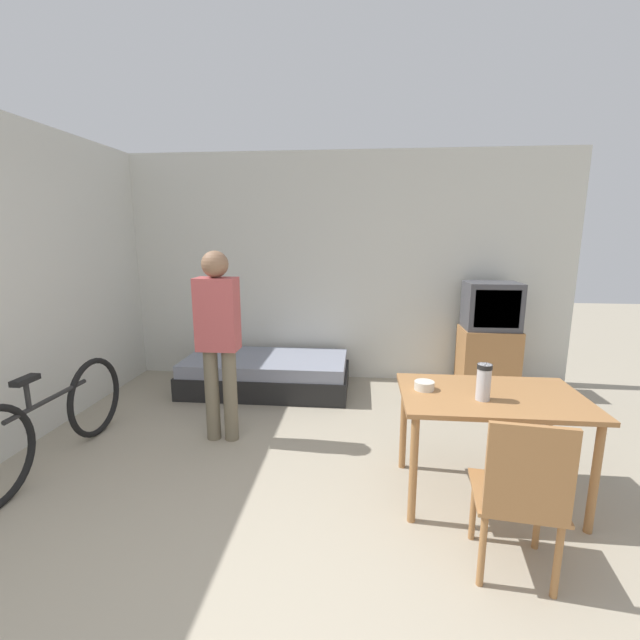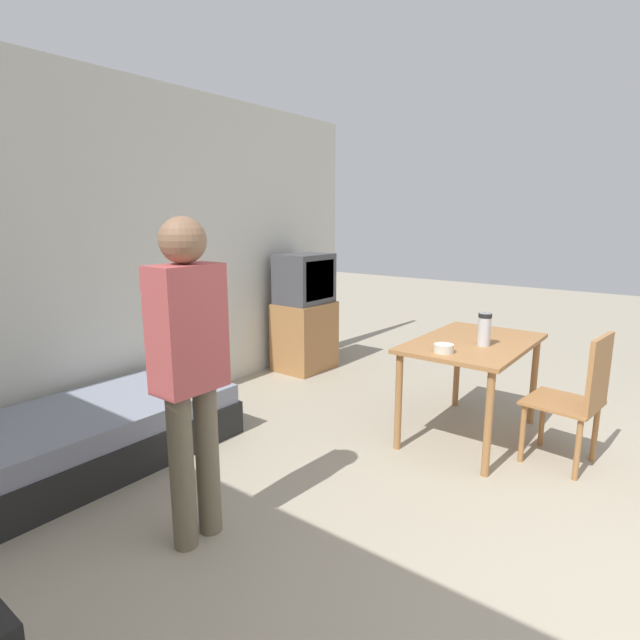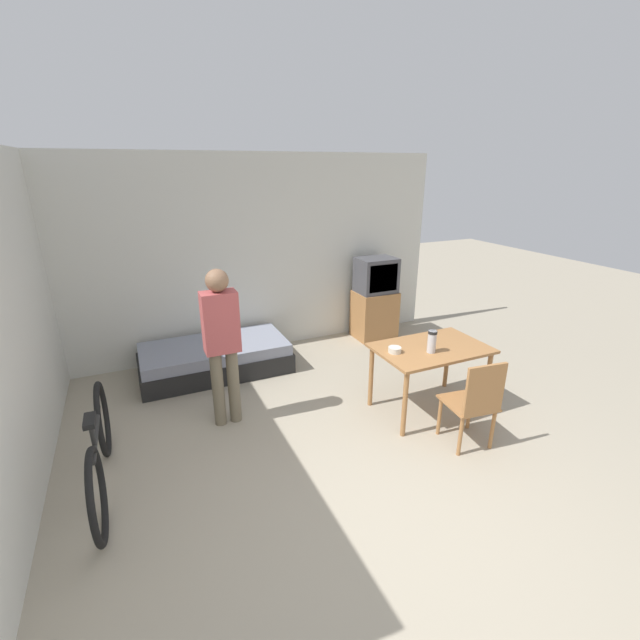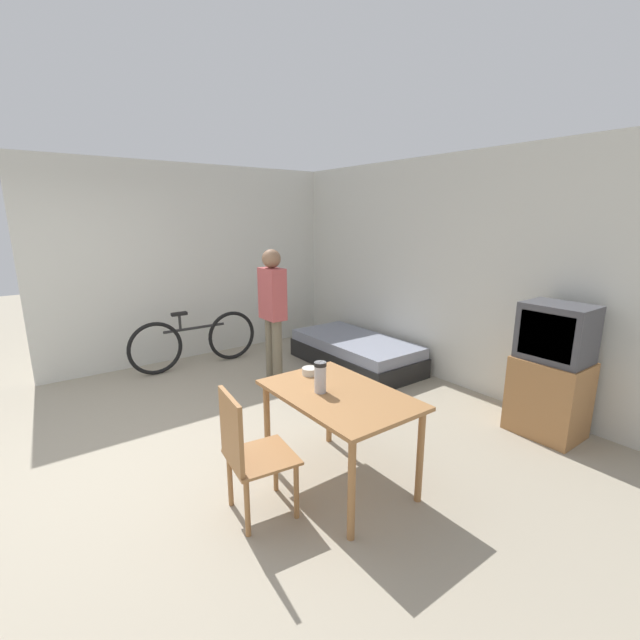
{
  "view_description": "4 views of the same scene",
  "coord_description": "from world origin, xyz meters",
  "px_view_note": "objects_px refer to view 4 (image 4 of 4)",
  "views": [
    {
      "loc": [
        0.42,
        -1.48,
        1.77
      ],
      "look_at": [
        0.08,
        2.06,
        1.04
      ],
      "focal_mm": 24.0,
      "sensor_mm": 36.0,
      "label": 1
    },
    {
      "loc": [
        -2.21,
        0.0,
        1.63
      ],
      "look_at": [
        0.53,
        2.09,
        0.91
      ],
      "focal_mm": 28.0,
      "sensor_mm": 36.0,
      "label": 2
    },
    {
      "loc": [
        -1.48,
        -2.01,
        2.53
      ],
      "look_at": [
        0.27,
        1.84,
        1.0
      ],
      "focal_mm": 24.0,
      "sensor_mm": 36.0,
      "label": 3
    },
    {
      "loc": [
        3.56,
        -0.6,
        2.0
      ],
      "look_at": [
        0.18,
        1.9,
        0.98
      ],
      "focal_mm": 24.0,
      "sensor_mm": 36.0,
      "label": 4
    }
  ],
  "objects_px": {
    "wooden_chair": "(247,450)",
    "dining_table": "(339,404)",
    "daybed": "(355,352)",
    "tv": "(551,373)",
    "bicycle": "(195,341)",
    "thermos_flask": "(320,376)",
    "mate_bowl": "(310,371)",
    "person_standing": "(273,307)"
  },
  "relations": [
    {
      "from": "thermos_flask",
      "to": "daybed",
      "type": "bearing_deg",
      "value": 133.21
    },
    {
      "from": "bicycle",
      "to": "mate_bowl",
      "type": "relative_size",
      "value": 13.27
    },
    {
      "from": "person_standing",
      "to": "thermos_flask",
      "type": "height_order",
      "value": "person_standing"
    },
    {
      "from": "wooden_chair",
      "to": "person_standing",
      "type": "relative_size",
      "value": 0.56
    },
    {
      "from": "bicycle",
      "to": "dining_table",
      "type": "bearing_deg",
      "value": -1.56
    },
    {
      "from": "thermos_flask",
      "to": "mate_bowl",
      "type": "relative_size",
      "value": 1.76
    },
    {
      "from": "wooden_chair",
      "to": "bicycle",
      "type": "bearing_deg",
      "value": 165.38
    },
    {
      "from": "tv",
      "to": "bicycle",
      "type": "height_order",
      "value": "tv"
    },
    {
      "from": "bicycle",
      "to": "daybed",
      "type": "bearing_deg",
      "value": 54.31
    },
    {
      "from": "daybed",
      "to": "wooden_chair",
      "type": "xyz_separation_m",
      "value": [
        1.88,
        -2.58,
        0.31
      ]
    },
    {
      "from": "tv",
      "to": "bicycle",
      "type": "bearing_deg",
      "value": -152.41
    },
    {
      "from": "daybed",
      "to": "tv",
      "type": "xyz_separation_m",
      "value": [
        2.49,
        0.2,
        0.41
      ]
    },
    {
      "from": "daybed",
      "to": "person_standing",
      "type": "bearing_deg",
      "value": -95.66
    },
    {
      "from": "dining_table",
      "to": "person_standing",
      "type": "xyz_separation_m",
      "value": [
        -2.04,
        0.64,
        0.3
      ]
    },
    {
      "from": "dining_table",
      "to": "bicycle",
      "type": "height_order",
      "value": "bicycle"
    },
    {
      "from": "daybed",
      "to": "thermos_flask",
      "type": "relative_size",
      "value": 7.96
    },
    {
      "from": "daybed",
      "to": "bicycle",
      "type": "distance_m",
      "value": 2.18
    },
    {
      "from": "dining_table",
      "to": "wooden_chair",
      "type": "bearing_deg",
      "value": -93.87
    },
    {
      "from": "tv",
      "to": "thermos_flask",
      "type": "distance_m",
      "value": 2.27
    },
    {
      "from": "wooden_chair",
      "to": "bicycle",
      "type": "height_order",
      "value": "wooden_chair"
    },
    {
      "from": "dining_table",
      "to": "mate_bowl",
      "type": "bearing_deg",
      "value": 174.2
    },
    {
      "from": "thermos_flask",
      "to": "mate_bowl",
      "type": "bearing_deg",
      "value": 156.5
    },
    {
      "from": "wooden_chair",
      "to": "mate_bowl",
      "type": "bearing_deg",
      "value": 116.03
    },
    {
      "from": "tv",
      "to": "person_standing",
      "type": "height_order",
      "value": "person_standing"
    },
    {
      "from": "daybed",
      "to": "tv",
      "type": "relative_size",
      "value": 1.49
    },
    {
      "from": "tv",
      "to": "dining_table",
      "type": "height_order",
      "value": "tv"
    },
    {
      "from": "wooden_chair",
      "to": "dining_table",
      "type": "bearing_deg",
      "value": 86.13
    },
    {
      "from": "person_standing",
      "to": "mate_bowl",
      "type": "xyz_separation_m",
      "value": [
        1.62,
        -0.6,
        -0.18
      ]
    },
    {
      "from": "wooden_chair",
      "to": "mate_bowl",
      "type": "distance_m",
      "value": 0.9
    },
    {
      "from": "dining_table",
      "to": "person_standing",
      "type": "distance_m",
      "value": 2.16
    },
    {
      "from": "dining_table",
      "to": "bicycle",
      "type": "xyz_separation_m",
      "value": [
        -3.19,
        0.09,
        -0.29
      ]
    },
    {
      "from": "bicycle",
      "to": "person_standing",
      "type": "bearing_deg",
      "value": 25.76
    },
    {
      "from": "bicycle",
      "to": "thermos_flask",
      "type": "relative_size",
      "value": 7.52
    },
    {
      "from": "bicycle",
      "to": "mate_bowl",
      "type": "height_order",
      "value": "mate_bowl"
    },
    {
      "from": "dining_table",
      "to": "thermos_flask",
      "type": "xyz_separation_m",
      "value": [
        -0.09,
        -0.1,
        0.22
      ]
    },
    {
      "from": "daybed",
      "to": "tv",
      "type": "height_order",
      "value": "tv"
    },
    {
      "from": "daybed",
      "to": "dining_table",
      "type": "height_order",
      "value": "dining_table"
    },
    {
      "from": "person_standing",
      "to": "bicycle",
      "type": "bearing_deg",
      "value": -154.24
    },
    {
      "from": "bicycle",
      "to": "thermos_flask",
      "type": "distance_m",
      "value": 3.15
    },
    {
      "from": "wooden_chair",
      "to": "thermos_flask",
      "type": "distance_m",
      "value": 0.73
    },
    {
      "from": "tv",
      "to": "bicycle",
      "type": "distance_m",
      "value": 4.25
    },
    {
      "from": "tv",
      "to": "dining_table",
      "type": "bearing_deg",
      "value": -105.43
    }
  ]
}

